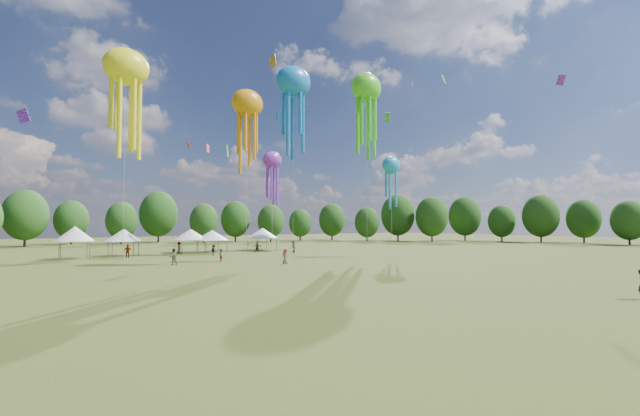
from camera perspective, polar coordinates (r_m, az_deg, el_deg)
ground at (r=26.60m, az=26.90°, el=-12.13°), size 300.00×300.00×0.00m
spectator_near at (r=49.76m, az=-19.94°, el=-6.46°), size 0.96×0.77×1.87m
spectators_far at (r=63.37m, az=-12.22°, el=-5.67°), size 25.33×26.81×1.90m
festival_tents at (r=68.94m, az=-18.55°, el=-3.52°), size 35.07×8.93×4.41m
show_kites at (r=63.01m, az=-3.03°, el=14.09°), size 45.33×15.32×31.78m
small_kites at (r=65.18m, az=-13.22°, el=22.81°), size 73.16×59.28×44.89m
treeline at (r=77.07m, az=-21.33°, el=-0.75°), size 201.57×95.24×13.43m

